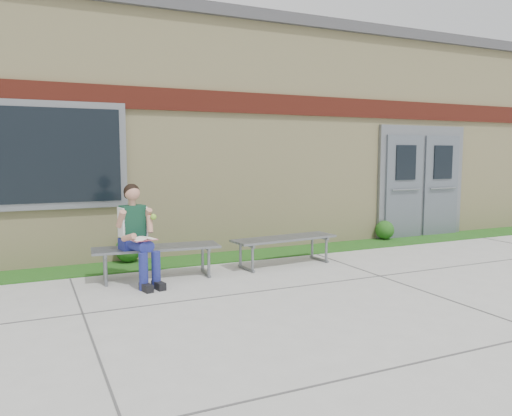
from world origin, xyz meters
name	(u,v)px	position (x,y,z in m)	size (l,w,h in m)	color
ground	(341,293)	(0.00, 0.00, 0.00)	(80.00, 80.00, 0.00)	#9E9E99
grass_strip	(254,254)	(0.00, 2.60, 0.01)	(16.00, 0.80, 0.02)	#174512
school_building	(192,137)	(0.00, 5.99, 2.10)	(16.20, 6.22, 4.20)	beige
bench_left	(157,254)	(-1.89, 1.71, 0.35)	(1.77, 0.65, 0.45)	slate
bench_right	(284,244)	(0.11, 1.71, 0.34)	(1.72, 0.62, 0.44)	slate
girl	(137,232)	(-2.19, 1.51, 0.69)	(0.52, 0.83, 1.33)	navy
shrub_mid	(128,250)	(-2.08, 2.85, 0.22)	(0.40, 0.40, 0.40)	#174512
shrub_east	(385,230)	(2.99, 2.85, 0.21)	(0.37, 0.37, 0.37)	#174512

